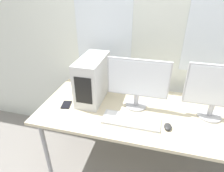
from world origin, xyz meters
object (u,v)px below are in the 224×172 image
(monitor_main, at_px, (138,81))
(mouse, at_px, (168,127))
(keyboard, at_px, (131,120))
(cell_phone, at_px, (66,105))
(monitor_right_near, at_px, (217,90))
(pc_tower, at_px, (93,79))

(monitor_main, distance_m, mouse, 0.44)
(keyboard, bearing_deg, cell_phone, 172.65)
(monitor_main, distance_m, monitor_right_near, 0.63)
(monitor_right_near, xyz_separation_m, keyboard, (-0.63, -0.23, -0.25))
(monitor_main, bearing_deg, mouse, -40.14)
(pc_tower, distance_m, cell_phone, 0.35)
(pc_tower, height_order, cell_phone, pc_tower)
(keyboard, xyz_separation_m, cell_phone, (-0.62, 0.08, -0.01))
(pc_tower, distance_m, keyboard, 0.54)
(monitor_right_near, bearing_deg, cell_phone, -173.14)
(monitor_main, height_order, monitor_right_near, monitor_right_near)
(pc_tower, distance_m, monitor_main, 0.43)
(monitor_main, relative_size, monitor_right_near, 1.09)
(keyboard, relative_size, mouse, 5.43)
(pc_tower, xyz_separation_m, keyboard, (0.42, -0.28, -0.20))
(monitor_right_near, height_order, mouse, monitor_right_near)
(pc_tower, relative_size, monitor_right_near, 0.97)
(monitor_main, relative_size, keyboard, 1.12)
(pc_tower, height_order, keyboard, pc_tower)
(monitor_right_near, relative_size, cell_phone, 3.62)
(monitor_right_near, relative_size, mouse, 5.59)
(pc_tower, bearing_deg, monitor_main, -6.02)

